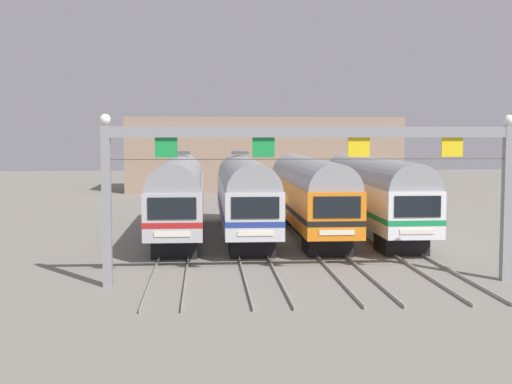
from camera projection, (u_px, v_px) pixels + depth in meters
ground_plane at (277, 236)px, 42.16m from camera, size 160.00×160.00×0.00m
track_bed at (256, 206)px, 59.05m from camera, size 13.27×70.00×0.15m
commuter_train_stainless at (179, 193)px, 41.50m from camera, size 2.88×18.06×5.05m
commuter_train_silver at (244, 192)px, 41.79m from camera, size 2.88×18.06×5.05m
commuter_train_orange at (309, 192)px, 42.08m from camera, size 2.88×18.06×4.77m
commuter_train_white at (373, 192)px, 42.37m from camera, size 2.88×18.06×4.77m
catenary_gantry at (311, 160)px, 28.33m from camera, size 17.00×0.44×6.97m
maintenance_building at (262, 154)px, 78.24m from camera, size 29.76×10.00×8.06m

